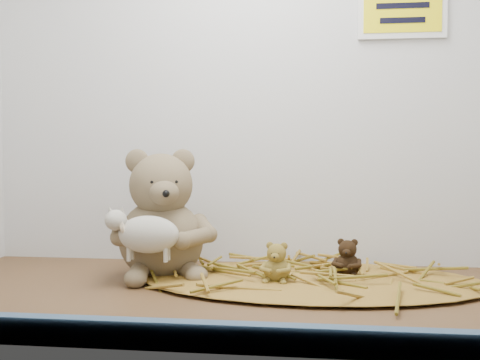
# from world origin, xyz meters

# --- Properties ---
(alcove_shell) EXTENTS (1.20, 0.60, 0.90)m
(alcove_shell) POSITION_xyz_m (0.00, 0.09, 0.45)
(alcove_shell) COLOR #473118
(alcove_shell) RESTS_ON ground
(front_rail) EXTENTS (1.19, 0.02, 0.04)m
(front_rail) POSITION_xyz_m (0.00, -0.29, 0.02)
(front_rail) COLOR #3B5172
(front_rail) RESTS_ON shelf_floor
(straw_bed) EXTENTS (0.65, 0.37, 0.01)m
(straw_bed) POSITION_xyz_m (0.12, 0.10, 0.01)
(straw_bed) COLOR brown
(straw_bed) RESTS_ON shelf_floor
(main_teddy) EXTENTS (0.27, 0.27, 0.25)m
(main_teddy) POSITION_xyz_m (-0.18, 0.13, 0.13)
(main_teddy) COLOR #776049
(main_teddy) RESTS_ON shelf_floor
(toy_lamb) EXTENTS (0.15, 0.09, 0.10)m
(toy_lamb) POSITION_xyz_m (-0.18, 0.04, 0.10)
(toy_lamb) COLOR beige
(toy_lamb) RESTS_ON main_teddy
(mini_teddy_tan) EXTENTS (0.07, 0.07, 0.07)m
(mini_teddy_tan) POSITION_xyz_m (0.05, 0.07, 0.05)
(mini_teddy_tan) COLOR olive
(mini_teddy_tan) RESTS_ON straw_bed
(mini_teddy_brown) EXTENTS (0.07, 0.07, 0.07)m
(mini_teddy_brown) POSITION_xyz_m (0.18, 0.14, 0.05)
(mini_teddy_brown) COLOR black
(mini_teddy_brown) RESTS_ON straw_bed
(wall_sign) EXTENTS (0.16, 0.01, 0.11)m
(wall_sign) POSITION_xyz_m (0.30, 0.29, 0.55)
(wall_sign) COLOR yellow
(wall_sign) RESTS_ON back_wall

